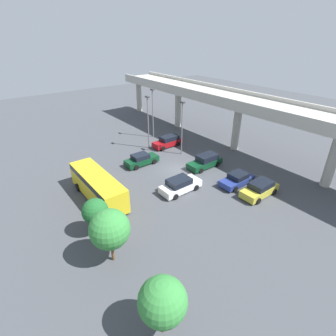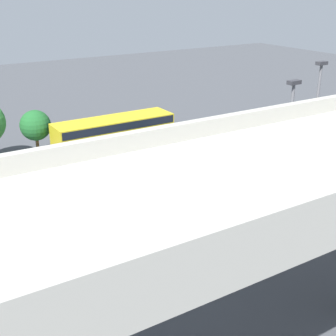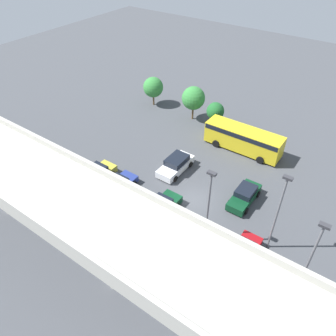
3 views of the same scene
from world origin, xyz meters
The scene contains 15 objects.
ground_plane centered at (0.00, 0.00, 0.00)m, with size 114.74×114.74×0.00m, color #424449.
highway_overpass centered at (0.00, 11.14, 6.68)m, with size 54.66×6.10×8.08m.
parked_car_0 centered at (-6.88, 3.78, 0.79)m, with size 1.98×4.69×1.63m.
parked_car_1 centered at (-4.11, -2.81, 0.71)m, with size 2.01×4.54×1.52m.
parked_car_2 centered at (1.54, 3.46, 0.78)m, with size 2.10×4.88×1.67m.
parked_car_3 centered at (4.05, -2.94, 0.76)m, with size 2.20×4.81×1.60m.
parked_car_4 centered at (7.00, 3.19, 0.67)m, with size 2.10×4.33×1.43m.
parked_car_5 centered at (9.92, 3.38, 0.76)m, with size 2.15×4.59×1.58m.
shuttle_bus centered at (-0.18, -10.68, 1.65)m, with size 9.06×2.78×2.76m.
lamp_post_near_aisle centered at (-11.50, 4.26, 4.64)m, with size 0.70×0.35×7.90m.
lamp_post_mid_lot centered at (-3.41, 3.56, 4.49)m, with size 0.70×0.35×7.62m.
lamp_post_by_overpass centered at (-8.17, 1.12, 4.60)m, with size 0.70×0.35×7.83m.
tree_front_left centered at (4.95, -13.11, 2.41)m, with size 2.25×2.25×3.55m.
tree_front_right centered at (8.46, -13.44, 3.06)m, with size 3.06×3.06×4.60m.
tree_front_far_right centered at (15.24, -13.66, 2.70)m, with size 2.84×2.84×4.12m.
Camera 3 is at (-11.38, 20.35, 22.75)m, focal length 35.00 mm.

